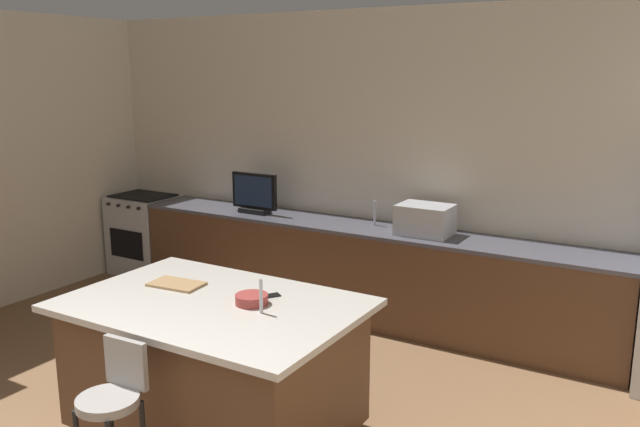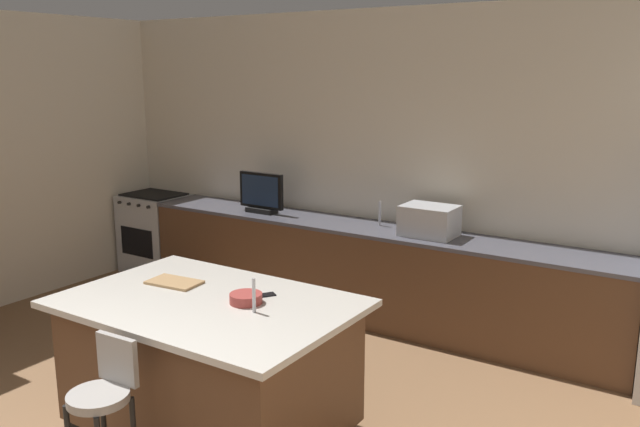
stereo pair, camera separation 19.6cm
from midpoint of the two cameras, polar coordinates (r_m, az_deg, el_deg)
name	(u,v)px [view 1 (the left image)]	position (r m, az deg, el deg)	size (l,w,h in m)	color
wall_back	(381,164)	(6.51, 4.51, 4.32)	(7.18, 0.12, 2.97)	beige
counter_back	(359,272)	(6.43, 2.51, -5.09)	(4.99, 0.62, 0.93)	brown
kitchen_island	(215,367)	(4.51, -10.43, -13.05)	(1.90, 1.27, 0.94)	black
range_oven	(145,234)	(8.13, -15.64, -1.74)	(0.74, 0.63, 0.95)	#B7BABF
microwave	(425,220)	(5.99, 8.21, -0.54)	(0.48, 0.36, 0.28)	#B7BABF
tv_monitor	(254,195)	(6.86, -6.55, 1.64)	(0.53, 0.16, 0.42)	black
sink_faucet_back	(375,213)	(6.31, 3.90, 0.05)	(0.02, 0.02, 0.24)	#B2B2B7
sink_faucet_island	(261,296)	(4.06, -6.55, -7.17)	(0.02, 0.02, 0.22)	#B2B2B7
bar_stool_center	(113,412)	(3.94, -18.96, -16.03)	(0.34, 0.34, 0.95)	gray
fruit_bowl	(252,299)	(4.24, -7.30, -7.42)	(0.21, 0.21, 0.06)	#993833
cell_phone	(269,296)	(4.37, -5.77, -7.16)	(0.07, 0.15, 0.01)	black
cutting_board	(176,284)	(4.70, -13.57, -6.00)	(0.37, 0.22, 0.02)	#A87F51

